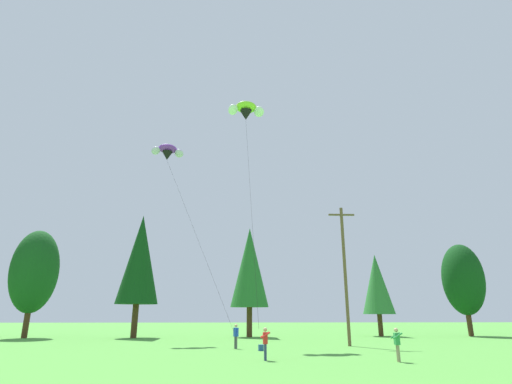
% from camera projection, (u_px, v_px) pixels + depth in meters
% --- Properties ---
extents(treeline_tree_b, '(4.85, 4.85, 11.30)m').
position_uv_depth(treeline_tree_b, '(35.00, 271.00, 43.23)').
color(treeline_tree_b, '#472D19').
rests_on(treeline_tree_b, ground_plane).
extents(treeline_tree_c, '(4.48, 4.48, 13.08)m').
position_uv_depth(treeline_tree_c, '(140.00, 259.00, 43.77)').
color(treeline_tree_c, '#472D19').
rests_on(treeline_tree_c, ground_plane).
extents(treeline_tree_d, '(4.23, 4.23, 11.97)m').
position_uv_depth(treeline_tree_d, '(250.00, 267.00, 45.12)').
color(treeline_tree_d, '#472D19').
rests_on(treeline_tree_d, ground_plane).
extents(treeline_tree_e, '(3.61, 3.61, 9.12)m').
position_uv_depth(treeline_tree_e, '(377.00, 284.00, 46.19)').
color(treeline_tree_e, '#472D19').
rests_on(treeline_tree_e, ground_plane).
extents(treeline_tree_f, '(4.60, 4.60, 10.38)m').
position_uv_depth(treeline_tree_f, '(463.00, 279.00, 46.65)').
color(treeline_tree_f, '#472D19').
rests_on(treeline_tree_f, ground_plane).
extents(utility_pole, '(2.20, 0.26, 11.11)m').
position_uv_depth(utility_pole, '(345.00, 270.00, 32.67)').
color(utility_pole, brown).
rests_on(utility_pole, ground_plane).
extents(kite_flyer_near, '(0.43, 0.59, 1.69)m').
position_uv_depth(kite_flyer_near, '(236.00, 334.00, 28.82)').
color(kite_flyer_near, '#4C4C51').
rests_on(kite_flyer_near, ground_plane).
extents(kite_flyer_mid, '(0.54, 0.57, 1.69)m').
position_uv_depth(kite_flyer_mid, '(265.00, 341.00, 21.68)').
color(kite_flyer_mid, navy).
rests_on(kite_flyer_mid, ground_plane).
extents(kite_flyer_far, '(0.58, 0.61, 1.69)m').
position_uv_depth(kite_flyer_far, '(397.00, 342.00, 21.04)').
color(kite_flyer_far, gray).
rests_on(kite_flyer_far, ground_plane).
extents(parafoil_kite_high_purple, '(9.26, 10.32, 18.70)m').
position_uv_depth(parafoil_kite_high_purple, '(167.00, 152.00, 42.63)').
color(parafoil_kite_high_purple, purple).
extents(parafoil_kite_mid_lime_white, '(3.90, 13.51, 21.17)m').
position_uv_depth(parafoil_kite_mid_lime_white, '(246.00, 111.00, 39.81)').
color(parafoil_kite_mid_lime_white, '#93D633').
extents(backpack, '(0.37, 0.31, 0.40)m').
position_uv_depth(backpack, '(261.00, 348.00, 27.10)').
color(backpack, '#234C89').
rests_on(backpack, ground_plane).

